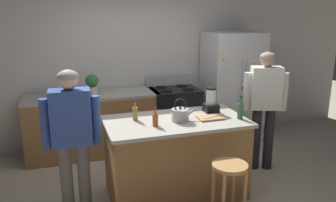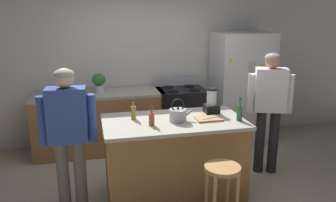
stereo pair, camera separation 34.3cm
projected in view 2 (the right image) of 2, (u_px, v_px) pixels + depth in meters
The scene contains 17 objects.
ground_plane at pixel (174, 193), 4.26m from camera, with size 14.00×14.00×0.00m, color beige.
back_wall at pixel (146, 61), 5.75m from camera, with size 8.00×0.10×2.70m, color silver.
kitchen_island at pixel (174, 158), 4.14m from camera, with size 1.64×0.90×0.95m.
back_counter_run at pixel (100, 122), 5.42m from camera, with size 2.00×0.64×0.95m.
refrigerator at pixel (241, 88), 5.77m from camera, with size 0.90×0.73×1.83m.
stove_range at pixel (181, 116), 5.68m from camera, with size 0.76×0.65×1.13m.
person_by_island_left at pixel (68, 129), 3.61m from camera, with size 0.59×0.24×1.62m.
person_by_sink_right at pixel (270, 102), 4.59m from camera, with size 0.59×0.34×1.65m.
bar_stool at pixel (222, 181), 3.45m from camera, with size 0.36×0.36×0.70m.
potted_plant at pixel (99, 82), 5.26m from camera, with size 0.20×0.20×0.30m.
blender_appliance at pixel (212, 103), 4.26m from camera, with size 0.17×0.17×0.31m.
bottle_olive_oil at pixel (240, 112), 3.98m from camera, with size 0.07×0.07×0.28m.
bottle_vinegar at pixel (133, 112), 4.03m from camera, with size 0.06×0.06×0.24m.
bottle_cooking_sauce at pixel (152, 119), 3.81m from camera, with size 0.06×0.06×0.22m.
tea_kettle at pixel (178, 115), 3.96m from camera, with size 0.28×0.20×0.27m.
cutting_board at pixel (209, 119), 4.03m from camera, with size 0.30×0.20×0.02m, color #B7844C.
chef_knife at pixel (210, 118), 4.03m from camera, with size 0.22×0.03×0.01m, color #B7BABF.
Camera 2 is at (-0.93, -3.71, 2.20)m, focal length 37.13 mm.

